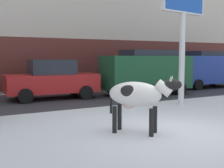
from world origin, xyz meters
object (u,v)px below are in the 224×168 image
object	(u,v)px
car_darkgreen_van	(147,71)
car_blue_van	(207,68)
car_red_sedan	(52,80)
cow_holstein	(137,95)

from	to	relation	value
car_darkgreen_van	car_blue_van	bearing A→B (deg)	10.15
car_red_sedan	car_darkgreen_van	xyz separation A→B (m)	(4.81, -0.88, 0.33)
car_red_sedan	car_darkgreen_van	world-z (taller)	car_darkgreen_van
car_red_sedan	car_blue_van	xyz separation A→B (m)	(10.24, 0.09, 0.33)
car_red_sedan	car_blue_van	bearing A→B (deg)	0.51
car_darkgreen_van	car_blue_van	world-z (taller)	same
cow_holstein	car_darkgreen_van	size ratio (longest dim) A/B	0.37
car_blue_van	cow_holstein	bearing A→B (deg)	-144.97
car_blue_van	car_red_sedan	bearing A→B (deg)	-179.49
cow_holstein	car_red_sedan	xyz separation A→B (m)	(0.10, 7.16, -0.09)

